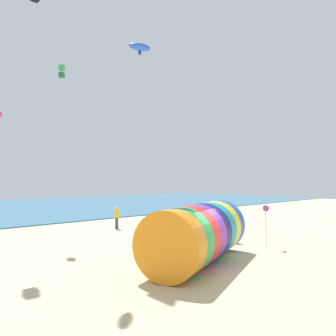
{
  "coord_description": "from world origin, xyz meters",
  "views": [
    {
      "loc": [
        -10.89,
        -8.79,
        3.75
      ],
      "look_at": [
        0.61,
        2.98,
        4.39
      ],
      "focal_mm": 35.0,
      "sensor_mm": 36.0,
      "label": 1
    }
  ],
  "objects_px": {
    "kite_handler": "(232,228)",
    "giant_inflatable_tube": "(199,234)",
    "beach_flag": "(268,210)",
    "kite_green_box": "(62,71)",
    "kite_blue_parafoil": "(140,47)",
    "bystander_mid_beach": "(117,217)"
  },
  "relations": [
    {
      "from": "beach_flag",
      "to": "kite_handler",
      "type": "bearing_deg",
      "value": 95.06
    },
    {
      "from": "kite_green_box",
      "to": "kite_blue_parafoil",
      "type": "bearing_deg",
      "value": -82.64
    },
    {
      "from": "bystander_mid_beach",
      "to": "beach_flag",
      "type": "bearing_deg",
      "value": -80.16
    },
    {
      "from": "kite_green_box",
      "to": "bystander_mid_beach",
      "type": "xyz_separation_m",
      "value": [
        4.85,
        0.3,
        -10.31
      ]
    },
    {
      "from": "giant_inflatable_tube",
      "to": "beach_flag",
      "type": "height_order",
      "value": "giant_inflatable_tube"
    },
    {
      "from": "giant_inflatable_tube",
      "to": "kite_handler",
      "type": "height_order",
      "value": "giant_inflatable_tube"
    },
    {
      "from": "kite_handler",
      "to": "giant_inflatable_tube",
      "type": "bearing_deg",
      "value": -160.32
    },
    {
      "from": "kite_handler",
      "to": "kite_blue_parafoil",
      "type": "bearing_deg",
      "value": 161.68
    },
    {
      "from": "beach_flag",
      "to": "bystander_mid_beach",
      "type": "bearing_deg",
      "value": 99.84
    },
    {
      "from": "kite_blue_parafoil",
      "to": "giant_inflatable_tube",
      "type": "bearing_deg",
      "value": -84.24
    },
    {
      "from": "kite_handler",
      "to": "beach_flag",
      "type": "bearing_deg",
      "value": -84.94
    },
    {
      "from": "kite_green_box",
      "to": "beach_flag",
      "type": "relative_size",
      "value": 0.38
    },
    {
      "from": "kite_green_box",
      "to": "beach_flag",
      "type": "height_order",
      "value": "kite_green_box"
    },
    {
      "from": "kite_handler",
      "to": "kite_green_box",
      "type": "xyz_separation_m",
      "value": [
        -6.68,
        9.13,
        10.39
      ]
    },
    {
      "from": "giant_inflatable_tube",
      "to": "beach_flag",
      "type": "relative_size",
      "value": 3.21
    },
    {
      "from": "kite_blue_parafoil",
      "to": "bystander_mid_beach",
      "type": "distance_m",
      "value": 13.2
    },
    {
      "from": "giant_inflatable_tube",
      "to": "kite_blue_parafoil",
      "type": "relative_size",
      "value": 5.71
    },
    {
      "from": "kite_blue_parafoil",
      "to": "kite_green_box",
      "type": "height_order",
      "value": "kite_green_box"
    },
    {
      "from": "kite_handler",
      "to": "beach_flag",
      "type": "distance_m",
      "value": 2.64
    },
    {
      "from": "kite_handler",
      "to": "kite_blue_parafoil",
      "type": "relative_size",
      "value": 1.23
    },
    {
      "from": "giant_inflatable_tube",
      "to": "kite_green_box",
      "type": "distance_m",
      "value": 14.89
    },
    {
      "from": "kite_handler",
      "to": "bystander_mid_beach",
      "type": "xyz_separation_m",
      "value": [
        -1.83,
        9.43,
        0.08
      ]
    }
  ]
}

